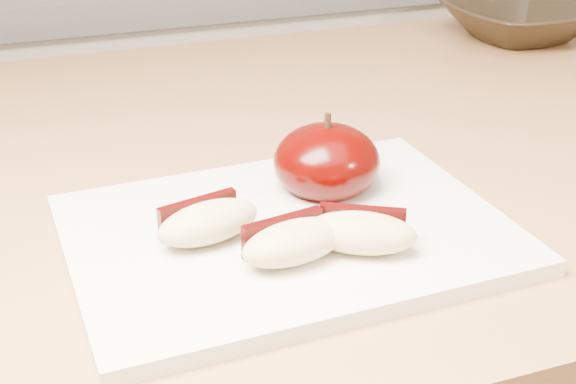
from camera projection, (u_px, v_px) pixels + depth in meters
name	position (u px, v px, depth m)	size (l,w,h in m)	color
back_cabinet	(144.00, 220.00, 1.45)	(2.40, 0.62, 0.94)	silver
cutting_board	(288.00, 234.00, 0.53)	(0.28, 0.21, 0.01)	silver
apple_half	(327.00, 162.00, 0.57)	(0.10, 0.10, 0.06)	#2D0100
apple_wedge_a	(207.00, 221.00, 0.50)	(0.07, 0.05, 0.02)	#D3BC86
apple_wedge_b	(293.00, 241.00, 0.48)	(0.07, 0.04, 0.02)	#D3BC86
apple_wedge_c	(361.00, 232.00, 0.49)	(0.08, 0.06, 0.02)	#D3BC86
bowl	(519.00, 20.00, 0.95)	(0.17, 0.17, 0.04)	black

